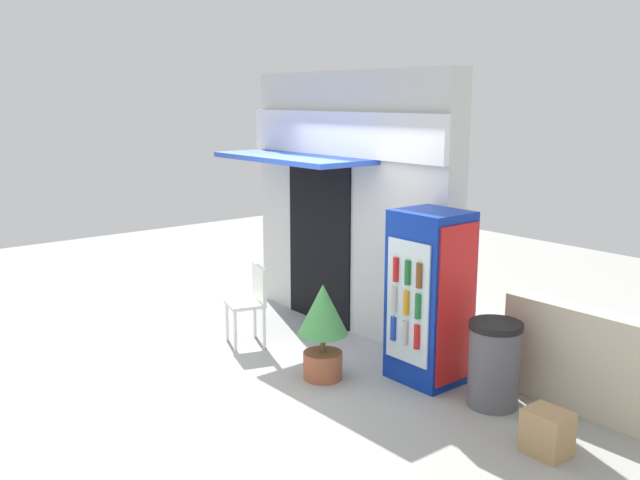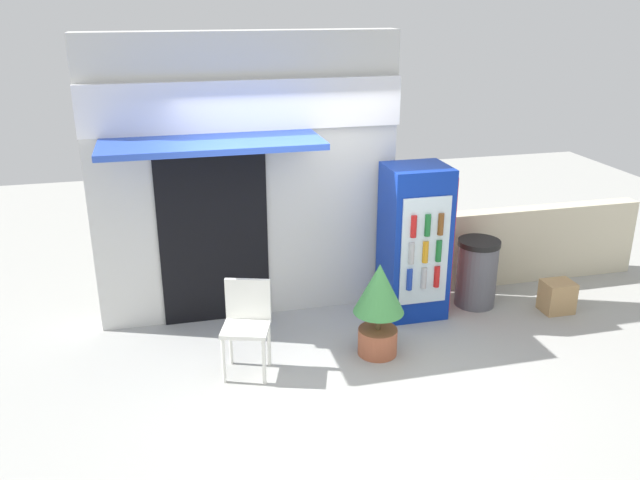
{
  "view_description": "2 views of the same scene",
  "coord_description": "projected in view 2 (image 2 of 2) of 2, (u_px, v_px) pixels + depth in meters",
  "views": [
    {
      "loc": [
        5.74,
        -3.99,
        2.8
      ],
      "look_at": [
        0.24,
        0.48,
        1.34
      ],
      "focal_mm": 39.12,
      "sensor_mm": 36.0,
      "label": 1
    },
    {
      "loc": [
        -1.39,
        -5.31,
        3.41
      ],
      "look_at": [
        0.09,
        0.62,
        1.14
      ],
      "focal_mm": 36.73,
      "sensor_mm": 36.0,
      "label": 2
    }
  ],
  "objects": [
    {
      "name": "trash_bin",
      "position": [
        477.0,
        272.0,
        7.61
      ],
      "size": [
        0.49,
        0.49,
        0.8
      ],
      "color": "#595960",
      "rests_on": "ground"
    },
    {
      "name": "ground",
      "position": [
        327.0,
        372.0,
        6.34
      ],
      "size": [
        16.0,
        16.0,
        0.0
      ],
      "primitive_type": "plane",
      "color": "#A3A39E"
    },
    {
      "name": "plastic_chair",
      "position": [
        247.0,
        319.0,
        6.2
      ],
      "size": [
        0.53,
        0.5,
        0.92
      ],
      "color": "white",
      "rests_on": "ground"
    },
    {
      "name": "storefront_building",
      "position": [
        245.0,
        177.0,
        7.05
      ],
      "size": [
        3.31,
        1.16,
        3.1
      ],
      "color": "silver",
      "rests_on": "ground"
    },
    {
      "name": "cardboard_box",
      "position": [
        557.0,
        296.0,
        7.52
      ],
      "size": [
        0.35,
        0.29,
        0.37
      ],
      "primitive_type": "cube",
      "rotation": [
        0.0,
        0.0,
        -0.01
      ],
      "color": "tan",
      "rests_on": "ground"
    },
    {
      "name": "stone_boundary_wall",
      "position": [
        538.0,
        243.0,
        8.32
      ],
      "size": [
        2.64,
        0.22,
        0.96
      ],
      "primitive_type": "cube",
      "color": "beige",
      "rests_on": "ground"
    },
    {
      "name": "drink_cooler",
      "position": [
        415.0,
        242.0,
        7.27
      ],
      "size": [
        0.7,
        0.66,
        1.72
      ],
      "color": "#0C2D9E",
      "rests_on": "ground"
    },
    {
      "name": "potted_plant_near_shop",
      "position": [
        379.0,
        302.0,
        6.48
      ],
      "size": [
        0.51,
        0.51,
        0.98
      ],
      "color": "#AD5B3D",
      "rests_on": "ground"
    }
  ]
}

